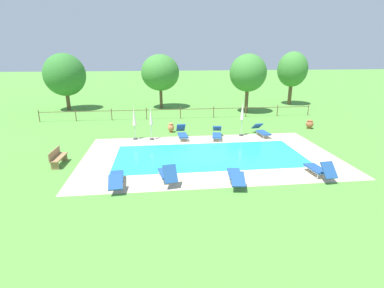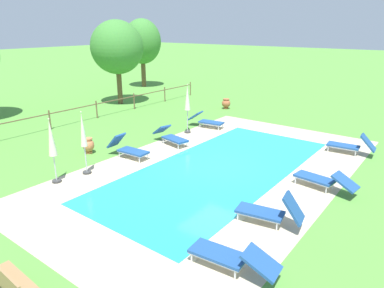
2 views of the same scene
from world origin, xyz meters
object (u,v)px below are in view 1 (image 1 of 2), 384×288
patio_umbrella_closed_row_mid_west (242,113)px  terracotta_urn_near_fence (171,128)px  sun_lounger_north_mid (236,175)px  sun_lounger_north_end (319,169)px  sun_lounger_south_near_corner (217,133)px  patio_umbrella_closed_row_west (134,118)px  patio_umbrella_closed_row_centre (151,118)px  sun_lounger_north_far (261,131)px  tree_centre (248,73)px  sun_lounger_north_near_steps (182,133)px  terracotta_urn_by_tree (310,124)px  wooden_bench_lawn_side (57,157)px  tree_west_mid (65,75)px  sun_lounger_south_far (116,178)px  tree_east_mid (292,70)px  sun_lounger_south_mid (167,174)px  tree_far_west (160,73)px

patio_umbrella_closed_row_mid_west → terracotta_urn_near_fence: 5.38m
sun_lounger_north_mid → sun_lounger_north_end: sun_lounger_north_end is taller
sun_lounger_south_near_corner → patio_umbrella_closed_row_west: 5.78m
sun_lounger_north_mid → patio_umbrella_closed_row_west: (-5.09, 7.62, 1.16)m
patio_umbrella_closed_row_mid_west → patio_umbrella_closed_row_centre: 6.42m
sun_lounger_north_mid → sun_lounger_north_far: bearing=62.5°
patio_umbrella_closed_row_west → tree_centre: tree_centre is taller
sun_lounger_north_near_steps → terracotta_urn_near_fence: 1.85m
sun_lounger_north_mid → sun_lounger_south_near_corner: 7.18m
terracotta_urn_by_tree → patio_umbrella_closed_row_centre: bearing=-172.6°
wooden_bench_lawn_side → sun_lounger_north_end: bearing=-13.0°
patio_umbrella_closed_row_centre → tree_west_mid: size_ratio=0.42×
patio_umbrella_closed_row_mid_west → sun_lounger_north_mid: bearing=-107.7°
sun_lounger_south_far → tree_east_mid: bearing=48.9°
wooden_bench_lawn_side → sun_lounger_south_near_corner: bearing=22.7°
patio_umbrella_closed_row_mid_west → patio_umbrella_closed_row_centre: (-6.41, -0.24, -0.18)m
sun_lounger_south_far → wooden_bench_lawn_side: wooden_bench_lawn_side is taller
sun_lounger_north_near_steps → sun_lounger_south_near_corner: size_ratio=0.92×
patio_umbrella_closed_row_west → tree_east_mid: 20.69m
sun_lounger_north_mid → sun_lounger_south_near_corner: size_ratio=1.02×
sun_lounger_south_far → terracotta_urn_near_fence: sun_lounger_south_far is taller
sun_lounger_north_end → patio_umbrella_closed_row_mid_west: bearing=103.2°
terracotta_urn_by_tree → sun_lounger_north_near_steps: bearing=-171.2°
sun_lounger_north_end → tree_centre: 16.08m
sun_lounger_north_far → tree_centre: bearing=80.7°
sun_lounger_north_mid → sun_lounger_south_near_corner: bearing=85.5°
sun_lounger_north_near_steps → sun_lounger_south_mid: bearing=-100.4°
sun_lounger_south_near_corner → tree_far_west: tree_far_west is taller
sun_lounger_south_far → terracotta_urn_by_tree: size_ratio=3.20×
tree_far_west → tree_west_mid: 9.61m
sun_lounger_south_far → tree_centre: 19.18m
tree_far_west → tree_west_mid: bearing=179.7°
sun_lounger_north_end → sun_lounger_south_far: (-9.63, 0.13, -0.04)m
tree_far_west → sun_lounger_south_near_corner: bearing=-73.0°
patio_umbrella_closed_row_west → patio_umbrella_closed_row_mid_west: bearing=0.3°
sun_lounger_north_far → sun_lounger_north_end: bearing=-87.5°
sun_lounger_north_far → sun_lounger_north_end: size_ratio=1.06×
sun_lounger_south_near_corner → terracotta_urn_near_fence: sun_lounger_south_near_corner is taller
sun_lounger_south_mid → tree_east_mid: tree_east_mid is taller
sun_lounger_south_near_corner → tree_east_mid: 17.04m
sun_lounger_north_mid → terracotta_urn_by_tree: bearing=47.2°
sun_lounger_north_mid → sun_lounger_north_end: size_ratio=1.09×
sun_lounger_north_near_steps → terracotta_urn_by_tree: sun_lounger_north_near_steps is taller
patio_umbrella_closed_row_mid_west → tree_west_mid: size_ratio=0.44×
sun_lounger_north_far → sun_lounger_south_near_corner: (-3.33, -0.32, -0.00)m
sun_lounger_south_near_corner → terracotta_urn_near_fence: size_ratio=3.05×
terracotta_urn_by_tree → sun_lounger_south_near_corner: bearing=-166.6°
sun_lounger_north_end → tree_far_west: tree_far_west is taller
sun_lounger_south_mid → wooden_bench_lawn_side: sun_lounger_south_mid is taller
tree_far_west → tree_centre: size_ratio=0.99×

